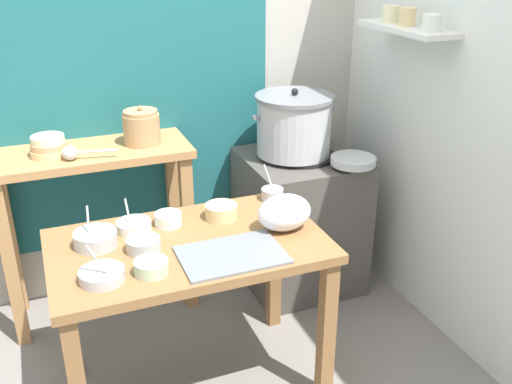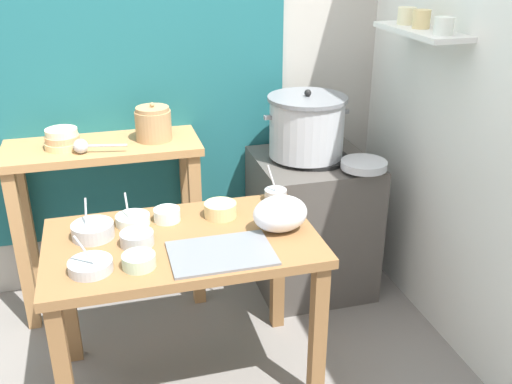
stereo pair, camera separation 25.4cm
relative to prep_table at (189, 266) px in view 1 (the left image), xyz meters
name	(u,v)px [view 1 (the left image)]	position (x,y,z in m)	size (l,w,h in m)	color
wall_back	(130,52)	(0.01, 1.01, 0.69)	(4.40, 0.12, 2.60)	#B2ADA3
wall_right	(457,67)	(1.32, 0.11, 0.69)	(0.30, 3.20, 2.60)	silver
prep_table	(189,266)	(0.00, 0.00, 0.00)	(1.10, 0.66, 0.72)	olive
back_shelf_table	(94,192)	(-0.28, 0.74, 0.07)	(0.96, 0.40, 0.90)	#B27F4C
stove_block	(299,220)	(0.80, 0.61, -0.23)	(0.60, 0.61, 0.78)	#4C4742
steamer_pot	(294,125)	(0.76, 0.63, 0.33)	(0.46, 0.41, 0.35)	#B7BABF
clay_pot	(142,127)	(-0.02, 0.74, 0.37)	(0.18, 0.18, 0.19)	tan
bowl_stack_enamel	(49,146)	(-0.46, 0.73, 0.34)	(0.17, 0.17, 0.10)	#E5C684
ladle	(72,153)	(-0.37, 0.63, 0.33)	(0.25, 0.08, 0.07)	#B7BABF
serving_tray	(232,255)	(0.13, -0.17, 0.12)	(0.40, 0.28, 0.01)	slate
plastic_bag	(284,212)	(0.40, -0.04, 0.19)	(0.23, 0.16, 0.15)	white
wide_pan	(353,161)	(0.98, 0.38, 0.19)	(0.23, 0.23, 0.04)	#B7BABF
prep_bowl_0	(96,238)	(-0.35, 0.10, 0.14)	(0.17, 0.17, 0.17)	#B7BABF
prep_bowl_1	(221,211)	(0.19, 0.16, 0.14)	(0.14, 0.14, 0.06)	#E5C684
prep_bowl_2	(272,193)	(0.48, 0.25, 0.14)	(0.10, 0.10, 0.17)	#B7BABF
prep_bowl_3	(102,275)	(-0.36, -0.16, 0.13)	(0.16, 0.16, 0.16)	#B7BABF
prep_bowl_4	(168,219)	(-0.04, 0.18, 0.14)	(0.11, 0.11, 0.05)	silver
prep_bowl_5	(143,244)	(-0.18, -0.01, 0.14)	(0.13, 0.13, 0.05)	#B7BABF
prep_bowl_6	(151,267)	(-0.19, -0.18, 0.14)	(0.12, 0.12, 0.05)	#B7D1AD
prep_bowl_7	(134,225)	(-0.18, 0.18, 0.13)	(0.14, 0.14, 0.14)	silver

